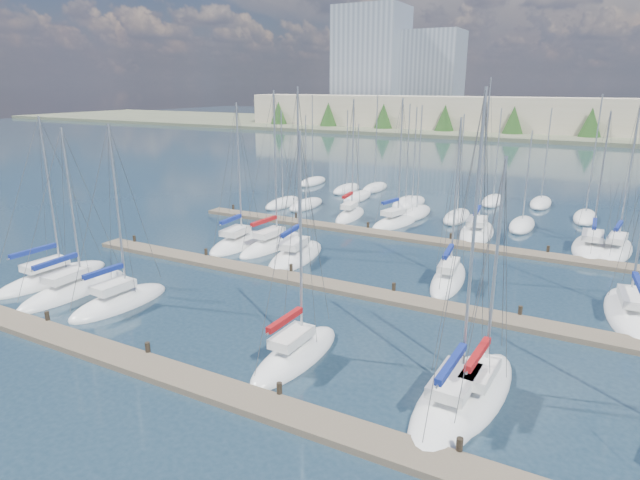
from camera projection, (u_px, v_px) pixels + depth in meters
The scene contains 22 objects.
ground at pixel (479, 185), 73.73m from camera, with size 400.00×400.00×0.00m, color #233646.
dock_near at pixel (197, 383), 24.84m from camera, with size 44.00×1.93×1.10m.
dock_mid at pixel (334, 286), 36.64m from camera, with size 44.00×1.93×1.10m.
dock_far at pixel (404, 237), 48.43m from camera, with size 44.00×1.93×1.10m.
sailboat_h at pixel (238, 243), 46.52m from camera, with size 3.39×7.73×12.79m.
sailboat_n at pixel (350, 215), 56.21m from camera, with size 2.86×7.14×12.78m.
sailboat_o at pixel (394, 223), 53.24m from camera, with size 3.96×7.19×12.97m.
sailboat_f at pixel (480, 391), 24.11m from camera, with size 2.61×7.96×11.46m.
sailboat_e at pixel (456, 400), 23.48m from camera, with size 3.18×9.09×14.18m.
sailboat_b at pixel (74, 290), 35.99m from camera, with size 2.93×8.46×11.63m.
sailboat_m at pixel (630, 313), 32.32m from camera, with size 3.66×9.01×12.21m.
sailboat_d at pixel (296, 355), 27.33m from camera, with size 2.43×7.35×12.18m.
sailboat_i at pixel (272, 245), 46.03m from camera, with size 2.86×8.54×13.78m.
sailboat_q at pixel (591, 248), 45.22m from camera, with size 3.14×8.47×12.19m.
sailboat_p at pixel (477, 232), 49.88m from camera, with size 3.80×9.08×14.81m.
sailboat_c at pixel (120, 302), 33.97m from camera, with size 3.16×7.23×11.99m.
sailboat_j at pixel (296, 256), 43.09m from camera, with size 4.02×8.72×14.07m.
sailboat_k at pixel (448, 279), 37.94m from camera, with size 2.95×8.03×12.13m.
sailboat_a at pixel (53, 278), 38.12m from camera, with size 2.98×8.63×12.22m.
sailboat_r at pixel (616, 250), 44.43m from camera, with size 3.30×8.23×13.20m.
distant_boats at pixel (410, 202), 61.97m from camera, with size 36.93×20.75×13.30m.
shoreline at pixel (505, 105), 153.36m from camera, with size 400.00×60.00×38.00m.
Camera 1 is at (15.55, -14.52, 13.55)m, focal length 30.00 mm.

